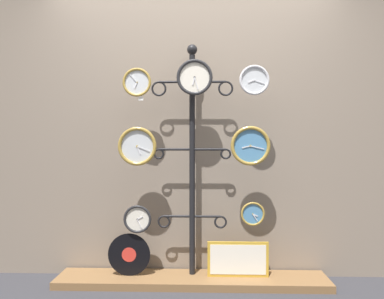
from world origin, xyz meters
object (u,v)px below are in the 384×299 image
(clock_top_left, at_px, (137,82))
(clock_top_right, at_px, (254,80))
(display_stand, at_px, (192,197))
(picture_frame, at_px, (238,259))
(clock_middle_right, at_px, (250,146))
(clock_bottom_left, at_px, (138,219))
(clock_top_center, at_px, (195,77))
(clock_bottom_right, at_px, (253,214))
(clock_middle_left, at_px, (137,146))
(vinyl_record, at_px, (129,255))

(clock_top_left, xyz_separation_m, clock_top_right, (0.93, -0.02, 0.01))
(display_stand, relative_size, picture_frame, 3.96)
(clock_middle_right, bearing_deg, clock_bottom_left, 177.53)
(clock_bottom_left, bearing_deg, clock_top_center, -2.80)
(clock_top_left, height_order, clock_middle_right, clock_top_left)
(display_stand, relative_size, clock_top_left, 8.46)
(clock_bottom_left, relative_size, clock_bottom_right, 1.19)
(clock_top_left, xyz_separation_m, clock_top_center, (0.46, -0.01, 0.04))
(clock_middle_left, bearing_deg, clock_middle_right, -0.05)
(display_stand, bearing_deg, clock_top_left, -168.31)
(clock_middle_right, height_order, vinyl_record, clock_middle_right)
(clock_bottom_left, height_order, vinyl_record, clock_bottom_left)
(clock_bottom_right, bearing_deg, clock_top_right, -75.97)
(clock_top_left, distance_m, clock_middle_left, 0.51)
(clock_top_left, distance_m, clock_bottom_right, 1.40)
(clock_top_left, height_order, clock_top_center, clock_top_center)
(clock_bottom_left, xyz_separation_m, vinyl_record, (-0.07, 0.02, -0.30))
(clock_middle_right, bearing_deg, clock_top_left, 178.32)
(clock_middle_right, relative_size, clock_bottom_left, 1.38)
(clock_middle_left, relative_size, clock_bottom_right, 1.62)
(clock_middle_left, bearing_deg, clock_top_center, 1.95)
(clock_top_right, relative_size, clock_middle_left, 0.77)
(clock_middle_right, height_order, clock_bottom_left, clock_middle_right)
(clock_bottom_right, bearing_deg, clock_top_center, -178.28)
(clock_middle_left, height_order, picture_frame, clock_middle_left)
(vinyl_record, bearing_deg, clock_top_left, -21.85)
(clock_middle_left, distance_m, clock_bottom_right, 1.07)
(vinyl_record, bearing_deg, clock_bottom_left, -13.22)
(display_stand, xyz_separation_m, clock_middle_right, (0.46, -0.12, 0.42))
(clock_top_center, relative_size, clock_middle_left, 0.93)
(clock_top_right, distance_m, clock_bottom_right, 1.06)
(clock_top_right, distance_m, clock_middle_right, 0.52)
(display_stand, xyz_separation_m, clock_top_right, (0.49, -0.11, 0.94))
(picture_frame, bearing_deg, clock_top_left, -177.51)
(clock_bottom_left, distance_m, clock_bottom_right, 0.93)
(display_stand, bearing_deg, clock_top_center, -77.65)
(clock_top_right, relative_size, clock_bottom_right, 1.24)
(clock_top_center, distance_m, clock_bottom_right, 1.18)
(clock_bottom_left, xyz_separation_m, clock_bottom_right, (0.93, -0.01, 0.05))
(clock_middle_left, xyz_separation_m, picture_frame, (0.81, 0.06, -0.92))
(display_stand, xyz_separation_m, picture_frame, (0.37, -0.06, -0.50))
(clock_middle_left, height_order, vinyl_record, clock_middle_left)
(clock_middle_right, xyz_separation_m, clock_bottom_left, (-0.91, 0.04, -0.59))
(clock_middle_left, xyz_separation_m, clock_bottom_right, (0.92, 0.03, -0.54))
(clock_middle_left, height_order, clock_bottom_left, clock_middle_left)
(clock_top_right, relative_size, vinyl_record, 0.68)
(vinyl_record, height_order, picture_frame, vinyl_record)
(clock_top_left, distance_m, clock_top_right, 0.93)
(clock_top_right, height_order, vinyl_record, clock_top_right)
(clock_bottom_right, bearing_deg, vinyl_record, 178.51)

